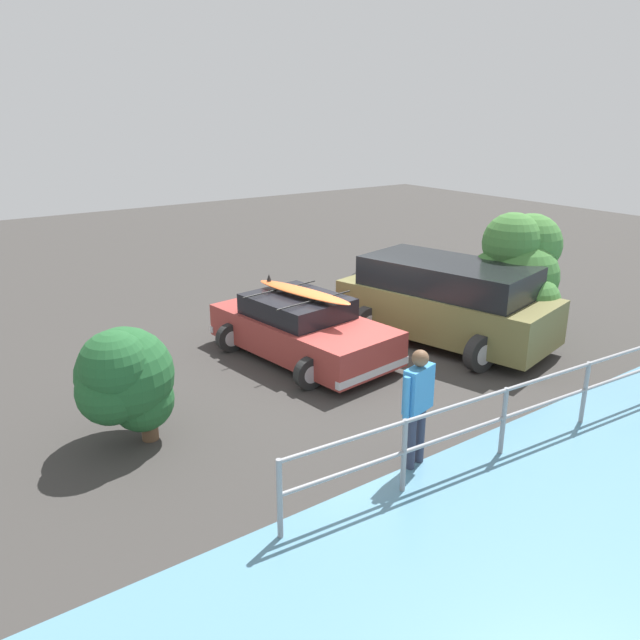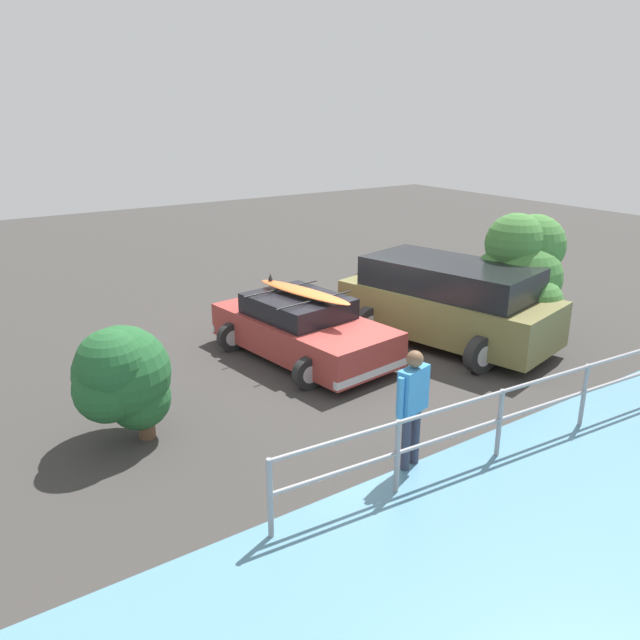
{
  "view_description": "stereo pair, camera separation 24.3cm",
  "coord_description": "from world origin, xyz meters",
  "px_view_note": "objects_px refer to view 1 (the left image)",
  "views": [
    {
      "loc": [
        7.27,
        9.25,
        4.79
      ],
      "look_at": [
        0.72,
        0.05,
        0.95
      ],
      "focal_mm": 35.0,
      "sensor_mm": 36.0,
      "label": 1
    },
    {
      "loc": [
        7.07,
        9.38,
        4.79
      ],
      "look_at": [
        0.72,
        0.05,
        0.95
      ],
      "focal_mm": 35.0,
      "sensor_mm": 36.0,
      "label": 2
    }
  ],
  "objects_px": {
    "person_bystander": "(418,398)",
    "bush_near_right": "(521,265)",
    "suv_car": "(445,301)",
    "sedan_car": "(302,328)",
    "bush_near_left": "(124,380)"
  },
  "relations": [
    {
      "from": "sedan_car",
      "to": "suv_car",
      "type": "relative_size",
      "value": 0.86
    },
    {
      "from": "suv_car",
      "to": "bush_near_right",
      "type": "distance_m",
      "value": 1.79
    },
    {
      "from": "sedan_car",
      "to": "suv_car",
      "type": "distance_m",
      "value": 3.17
    },
    {
      "from": "sedan_car",
      "to": "suv_car",
      "type": "height_order",
      "value": "suv_car"
    },
    {
      "from": "sedan_car",
      "to": "suv_car",
      "type": "xyz_separation_m",
      "value": [
        -2.97,
        1.06,
        0.31
      ]
    },
    {
      "from": "suv_car",
      "to": "sedan_car",
      "type": "bearing_deg",
      "value": -19.61
    },
    {
      "from": "sedan_car",
      "to": "person_bystander",
      "type": "bearing_deg",
      "value": 77.2
    },
    {
      "from": "bush_near_left",
      "to": "bush_near_right",
      "type": "xyz_separation_m",
      "value": [
        -8.52,
        0.39,
        0.58
      ]
    },
    {
      "from": "sedan_car",
      "to": "person_bystander",
      "type": "height_order",
      "value": "person_bystander"
    },
    {
      "from": "suv_car",
      "to": "bush_near_left",
      "type": "xyz_separation_m",
      "value": [
        7.03,
        0.32,
        0.12
      ]
    },
    {
      "from": "suv_car",
      "to": "bush_near_right",
      "type": "height_order",
      "value": "bush_near_right"
    },
    {
      "from": "suv_car",
      "to": "bush_near_left",
      "type": "height_order",
      "value": "bush_near_left"
    },
    {
      "from": "bush_near_left",
      "to": "bush_near_right",
      "type": "distance_m",
      "value": 8.55
    },
    {
      "from": "suv_car",
      "to": "person_bystander",
      "type": "bearing_deg",
      "value": 39.54
    },
    {
      "from": "person_bystander",
      "to": "bush_near_right",
      "type": "distance_m",
      "value": 6.04
    }
  ]
}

